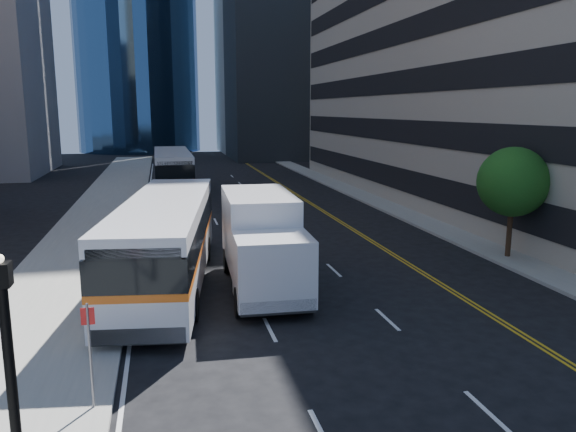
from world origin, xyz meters
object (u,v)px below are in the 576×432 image
at_px(bus_rear, 173,170).
at_px(box_truck, 262,241).
at_px(street_tree, 513,182).
at_px(lamp_post, 12,389).
at_px(bus_front, 166,239).

height_order(bus_rear, box_truck, box_truck).
bearing_deg(street_tree, box_truck, -171.53).
xyz_separation_m(street_tree, lamp_post, (-18.00, -14.00, -0.92)).
bearing_deg(bus_rear, lamp_post, -95.12).
bearing_deg(bus_rear, box_truck, -84.80).
xyz_separation_m(bus_front, bus_rear, (0.83, 26.66, -0.01)).
bearing_deg(bus_front, lamp_post, -92.34).
bearing_deg(lamp_post, bus_rear, 85.40).
relative_size(bus_rear, box_truck, 1.73).
bearing_deg(box_truck, street_tree, 10.78).
bearing_deg(bus_front, street_tree, 9.91).
relative_size(lamp_post, bus_front, 0.33).
height_order(street_tree, bus_front, street_tree).
height_order(bus_front, bus_rear, bus_front).
xyz_separation_m(street_tree, bus_front, (-15.60, -0.58, -1.76)).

